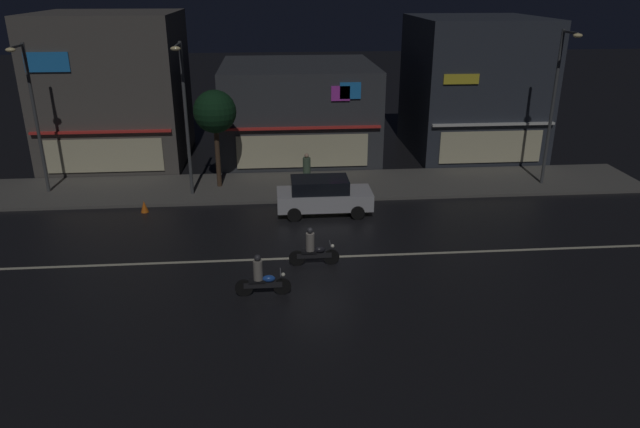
# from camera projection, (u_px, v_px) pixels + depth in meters

# --- Properties ---
(ground_plane) EXTENTS (140.00, 140.00, 0.00)m
(ground_plane) POSITION_uv_depth(u_px,v_px,m) (318.00, 257.00, 22.76)
(ground_plane) COLOR black
(lane_divider_stripe) EXTENTS (33.38, 0.16, 0.01)m
(lane_divider_stripe) POSITION_uv_depth(u_px,v_px,m) (318.00, 257.00, 22.76)
(lane_divider_stripe) COLOR beige
(lane_divider_stripe) RESTS_ON ground
(sidewalk_far) EXTENTS (35.14, 4.54, 0.14)m
(sidewalk_far) POSITION_uv_depth(u_px,v_px,m) (305.00, 186.00, 30.45)
(sidewalk_far) COLOR #5B5954
(sidewalk_far) RESTS_ON ground
(storefront_left_block) EXTENTS (7.63, 7.82, 8.36)m
(storefront_left_block) POSITION_uv_depth(u_px,v_px,m) (115.00, 89.00, 33.77)
(storefront_left_block) COLOR #56514C
(storefront_left_block) RESTS_ON ground
(storefront_center_block) EXTENTS (7.26, 8.04, 8.01)m
(storefront_center_block) POSITION_uv_depth(u_px,v_px,m) (472.00, 86.00, 35.57)
(storefront_center_block) COLOR #2D333D
(storefront_center_block) RESTS_ON ground
(storefront_right_block) EXTENTS (8.95, 8.65, 5.43)m
(storefront_right_block) POSITION_uv_depth(u_px,v_px,m) (298.00, 110.00, 35.51)
(storefront_right_block) COLOR #383A3F
(storefront_right_block) RESTS_ON ground
(streetlamp_west) EXTENTS (0.44, 1.64, 7.20)m
(streetlamp_west) POSITION_uv_depth(u_px,v_px,m) (32.00, 108.00, 27.72)
(streetlamp_west) COLOR #47494C
(streetlamp_west) RESTS_ON sidewalk_far
(streetlamp_mid) EXTENTS (0.44, 1.64, 7.29)m
(streetlamp_mid) POSITION_uv_depth(u_px,v_px,m) (185.00, 108.00, 27.37)
(streetlamp_mid) COLOR #47494C
(streetlamp_mid) RESTS_ON sidewalk_far
(streetlamp_east) EXTENTS (0.44, 1.64, 7.69)m
(streetlamp_east) POSITION_uv_depth(u_px,v_px,m) (556.00, 97.00, 28.85)
(streetlamp_east) COLOR #47494C
(streetlamp_east) RESTS_ON sidewalk_far
(pedestrian_on_sidewalk) EXTENTS (0.39, 0.39, 1.73)m
(pedestrian_on_sidewalk) POSITION_uv_depth(u_px,v_px,m) (307.00, 171.00, 29.94)
(pedestrian_on_sidewalk) COLOR #4C664C
(pedestrian_on_sidewalk) RESTS_ON sidewalk_far
(street_tree) EXTENTS (2.11, 2.11, 4.90)m
(street_tree) POSITION_uv_depth(u_px,v_px,m) (215.00, 112.00, 28.85)
(street_tree) COLOR #473323
(street_tree) RESTS_ON sidewalk_far
(parked_car_near_kerb) EXTENTS (4.30, 1.98, 1.67)m
(parked_car_near_kerb) POSITION_uv_depth(u_px,v_px,m) (323.00, 195.00, 26.80)
(parked_car_near_kerb) COLOR silver
(parked_car_near_kerb) RESTS_ON ground
(motorcycle_lead) EXTENTS (1.90, 0.60, 1.52)m
(motorcycle_lead) POSITION_uv_depth(u_px,v_px,m) (313.00, 250.00, 21.95)
(motorcycle_lead) COLOR black
(motorcycle_lead) RESTS_ON ground
(motorcycle_following) EXTENTS (1.90, 0.60, 1.52)m
(motorcycle_following) POSITION_uv_depth(u_px,v_px,m) (261.00, 279.00, 19.82)
(motorcycle_following) COLOR black
(motorcycle_following) RESTS_ON ground
(traffic_cone) EXTENTS (0.36, 0.36, 0.55)m
(traffic_cone) POSITION_uv_depth(u_px,v_px,m) (144.00, 206.00, 27.12)
(traffic_cone) COLOR orange
(traffic_cone) RESTS_ON ground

